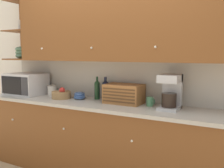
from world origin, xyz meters
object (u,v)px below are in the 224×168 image
object	(u,v)px
second_wine_bottle	(105,90)
mug	(150,102)
bowl_stack_on_counter	(80,96)
coffee_maker	(170,91)
fruit_basket	(61,95)
bread_box	(124,94)
microwave	(26,84)
storage_canister	(52,90)
wine_bottle	(97,89)

from	to	relation	value
second_wine_bottle	mug	bearing A→B (deg)	-7.56
bowl_stack_on_counter	coffee_maker	size ratio (longest dim) A/B	0.42
mug	fruit_basket	bearing A→B (deg)	-175.54
bowl_stack_on_counter	bread_box	bearing A→B (deg)	2.47
bread_box	mug	distance (m)	0.34
microwave	coffee_maker	world-z (taller)	coffee_maker
bowl_stack_on_counter	fruit_basket	bearing A→B (deg)	-162.32
microwave	bread_box	bearing A→B (deg)	3.21
fruit_basket	second_wine_bottle	distance (m)	0.61
second_wine_bottle	bread_box	size ratio (longest dim) A/B	0.67
storage_canister	bread_box	bearing A→B (deg)	-1.09
mug	coffee_maker	size ratio (longest dim) A/B	0.28
bowl_stack_on_counter	mug	bearing A→B (deg)	1.03
wine_bottle	bread_box	xyz separation A→B (m)	(0.43, -0.09, -0.02)
storage_canister	bowl_stack_on_counter	size ratio (longest dim) A/B	0.93
coffee_maker	bowl_stack_on_counter	bearing A→B (deg)	179.15
storage_canister	coffee_maker	size ratio (longest dim) A/B	0.40
microwave	second_wine_bottle	distance (m)	1.26
wine_bottle	second_wine_bottle	distance (m)	0.13
fruit_basket	bread_box	size ratio (longest dim) A/B	0.57
coffee_maker	second_wine_bottle	bearing A→B (deg)	172.22
fruit_basket	bread_box	world-z (taller)	bread_box
microwave	wine_bottle	distance (m)	1.13
second_wine_bottle	bread_box	distance (m)	0.31
fruit_basket	mug	world-z (taller)	fruit_basket
microwave	bread_box	distance (m)	1.55
fruit_basket	bowl_stack_on_counter	world-z (taller)	fruit_basket
second_wine_bottle	coffee_maker	world-z (taller)	coffee_maker
storage_canister	fruit_basket	bearing A→B (deg)	-25.04
bread_box	mug	size ratio (longest dim) A/B	4.23
storage_canister	wine_bottle	world-z (taller)	wine_bottle
microwave	wine_bottle	world-z (taller)	microwave
mug	coffee_maker	xyz separation A→B (m)	(0.24, -0.04, 0.14)
coffee_maker	mug	bearing A→B (deg)	171.63
bread_box	mug	xyz separation A→B (m)	(0.33, -0.01, -0.06)
bowl_stack_on_counter	bread_box	distance (m)	0.64
wine_bottle	coffee_maker	distance (m)	1.02
bowl_stack_on_counter	mug	size ratio (longest dim) A/B	1.51
second_wine_bottle	coffee_maker	xyz separation A→B (m)	(0.87, -0.12, 0.06)
wine_bottle	bread_box	world-z (taller)	wine_bottle
coffee_maker	microwave	bearing A→B (deg)	-178.87
second_wine_bottle	bread_box	xyz separation A→B (m)	(0.30, -0.07, -0.02)
microwave	bowl_stack_on_counter	size ratio (longest dim) A/B	3.46
mug	bread_box	bearing A→B (deg)	178.31
bread_box	coffee_maker	distance (m)	0.58
storage_canister	second_wine_bottle	xyz separation A→B (m)	(0.84, 0.05, 0.06)
bread_box	coffee_maker	world-z (taller)	coffee_maker
coffee_maker	bread_box	bearing A→B (deg)	175.51
storage_canister	fruit_basket	world-z (taller)	fruit_basket
storage_canister	bowl_stack_on_counter	xyz separation A→B (m)	(0.51, -0.05, -0.03)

